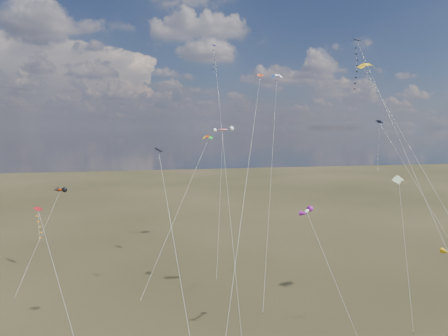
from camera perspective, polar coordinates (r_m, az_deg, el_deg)
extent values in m
cube|color=black|center=(57.76, 18.48, 16.94)|extent=(1.44, 1.42, 0.40)
cylinder|color=silver|center=(46.79, 26.47, -3.04)|extent=(1.33, 25.77, 36.33)
cube|color=#110F4B|center=(72.91, -1.48, 17.12)|extent=(0.88, 0.85, 0.34)
cylinder|color=silver|center=(58.27, 0.15, 0.61)|extent=(1.77, 27.09, 39.21)
cube|color=black|center=(45.89, -9.35, 2.56)|extent=(1.00, 1.06, 0.42)
cylinder|color=silver|center=(41.50, -6.63, -13.50)|extent=(2.88, 13.52, 22.34)
cube|color=#9D0D14|center=(55.21, -25.04, -5.30)|extent=(1.20, 1.22, 0.31)
cylinder|color=silver|center=(51.68, -22.67, -14.43)|extent=(5.99, 10.24, 14.77)
cube|color=#07154E|center=(63.44, 21.31, 6.18)|extent=(1.00, 1.04, 0.39)
cylinder|color=silver|center=(62.27, 27.93, -5.99)|extent=(9.71, 13.03, 25.74)
cube|color=#ED4917|center=(55.34, 5.21, 13.06)|extent=(0.87, 0.80, 0.37)
cylinder|color=silver|center=(44.85, 2.69, -5.67)|extent=(9.96, 19.90, 31.89)
cylinder|color=silver|center=(48.20, 29.32, -4.91)|extent=(4.55, 24.93, 33.05)
cylinder|color=silver|center=(67.34, 6.77, -0.35)|extent=(11.68, 28.70, 35.44)
cube|color=#332316|center=(57.16, 5.57, -19.94)|extent=(0.10, 0.10, 0.12)
cylinder|color=silver|center=(58.27, 24.58, -10.63)|extent=(3.55, 8.84, 17.82)
cube|color=#332316|center=(57.13, 25.47, -20.51)|extent=(0.10, 0.10, 0.12)
cylinder|color=silver|center=(66.19, -6.60, -5.79)|extent=(12.71, 16.36, 23.27)
cube|color=#332316|center=(61.61, -11.89, -18.07)|extent=(0.10, 0.10, 0.12)
ellipsoid|color=red|center=(74.33, -22.38, -2.90)|extent=(2.79, 2.94, 1.07)
cylinder|color=silver|center=(70.80, -24.92, -9.29)|extent=(4.84, 11.31, 14.22)
cube|color=#332316|center=(68.37, -27.80, -16.16)|extent=(0.10, 0.10, 0.12)
ellipsoid|color=white|center=(47.09, 11.76, -6.01)|extent=(2.24, 2.36, 0.78)
cylinder|color=silver|center=(46.75, 15.92, -16.01)|extent=(4.06, 7.87, 15.33)
ellipsoid|color=red|center=(84.91, -0.16, 5.49)|extent=(4.24, 2.55, 1.22)
cylinder|color=silver|center=(75.14, -0.56, -3.90)|extent=(5.50, 21.01, 24.46)
cube|color=#332316|center=(67.93, -1.08, -15.63)|extent=(0.10, 0.10, 0.12)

